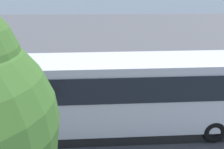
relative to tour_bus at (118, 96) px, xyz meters
name	(u,v)px	position (x,y,z in m)	size (l,w,h in m)	color
ground_plane	(135,87)	(-1.40, -5.23, -1.65)	(80.00, 80.00, 0.00)	#4C4C51
tour_bus	(118,96)	(0.00, 0.00, 0.00)	(10.86, 2.87, 3.25)	silver
spectator_far_left	(146,87)	(-1.65, -2.60, -0.61)	(0.57, 0.31, 1.74)	#473823
spectator_left	(122,86)	(-0.39, -2.69, -0.58)	(0.58, 0.34, 1.78)	black
spectator_centre	(95,86)	(0.99, -2.74, -0.59)	(0.57, 0.33, 1.77)	#473823
spectator_right	(70,88)	(2.29, -2.60, -0.62)	(0.58, 0.35, 1.73)	black
parked_motorcycle_silver	(170,101)	(-2.78, -1.96, -1.16)	(2.04, 0.65, 0.99)	black
stunt_motorcycle	(101,70)	(0.70, -6.74, -1.03)	(2.05, 0.64, 1.23)	black
traffic_cone	(140,75)	(-1.91, -6.57, -1.34)	(0.34, 0.34, 0.63)	orange
bay_line_a	(191,83)	(-5.10, -5.69, -1.64)	(0.17, 3.65, 0.01)	white
bay_line_b	(147,84)	(-2.24, -5.69, -1.64)	(0.17, 3.68, 0.01)	white
bay_line_c	(103,84)	(0.61, -5.69, -1.64)	(0.19, 4.90, 0.01)	white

